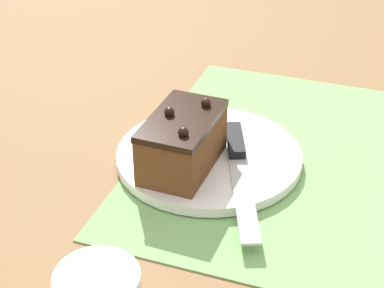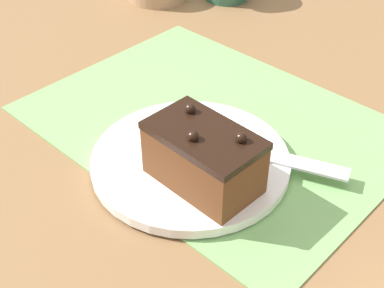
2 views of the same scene
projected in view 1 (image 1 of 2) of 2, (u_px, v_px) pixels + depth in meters
ground_plane at (280, 159)px, 0.81m from camera, size 3.00×3.00×0.00m
placemat_woven at (280, 157)px, 0.81m from camera, size 0.46×0.34×0.00m
cake_plate at (209, 156)px, 0.80m from camera, size 0.23×0.23×0.01m
chocolate_cake at (182, 142)px, 0.75m from camera, size 0.12×0.08×0.08m
serving_knife at (238, 159)px, 0.77m from camera, size 0.22×0.10×0.01m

